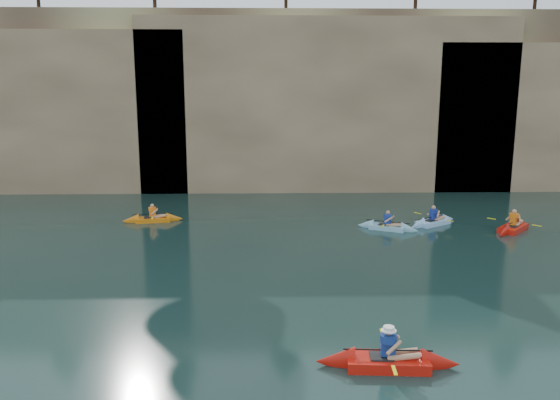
{
  "coord_description": "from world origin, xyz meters",
  "views": [
    {
      "loc": [
        -2.0,
        -13.21,
        6.48
      ],
      "look_at": [
        -1.53,
        4.17,
        3.0
      ],
      "focal_mm": 35.0,
      "sensor_mm": 36.0,
      "label": 1
    }
  ],
  "objects_px": {
    "main_kayaker": "(387,361)",
    "kayaker_ltblue_near": "(387,227)",
    "kayaker_red_far": "(513,227)",
    "kayaker_orange": "(153,219)"
  },
  "relations": [
    {
      "from": "main_kayaker",
      "to": "kayaker_ltblue_near",
      "type": "relative_size",
      "value": 1.19
    },
    {
      "from": "main_kayaker",
      "to": "kayaker_ltblue_near",
      "type": "xyz_separation_m",
      "value": [
        2.9,
        13.11,
        -0.03
      ]
    },
    {
      "from": "main_kayaker",
      "to": "kayaker_red_far",
      "type": "distance_m",
      "value": 15.49
    },
    {
      "from": "main_kayaker",
      "to": "kayaker_red_far",
      "type": "xyz_separation_m",
      "value": [
        8.8,
        12.75,
        -0.01
      ]
    },
    {
      "from": "main_kayaker",
      "to": "kayaker_orange",
      "type": "height_order",
      "value": "main_kayaker"
    },
    {
      "from": "main_kayaker",
      "to": "kayaker_red_far",
      "type": "bearing_deg",
      "value": 59.53
    },
    {
      "from": "kayaker_ltblue_near",
      "to": "kayaker_red_far",
      "type": "height_order",
      "value": "kayaker_red_far"
    },
    {
      "from": "main_kayaker",
      "to": "kayaker_ltblue_near",
      "type": "height_order",
      "value": "main_kayaker"
    },
    {
      "from": "kayaker_orange",
      "to": "kayaker_ltblue_near",
      "type": "bearing_deg",
      "value": -19.95
    },
    {
      "from": "kayaker_orange",
      "to": "kayaker_red_far",
      "type": "height_order",
      "value": "kayaker_red_far"
    }
  ]
}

